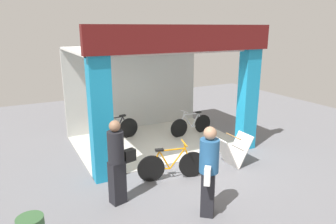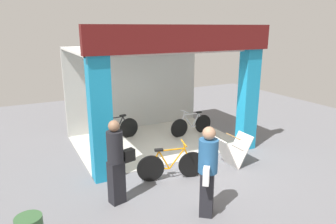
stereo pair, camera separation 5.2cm
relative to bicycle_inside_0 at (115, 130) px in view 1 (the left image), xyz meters
The scene contains 8 objects.
ground_plane 2.57m from the bicycle_inside_0, 64.67° to the right, with size 17.39×17.39×0.00m, color slate.
shop_facade 1.97m from the bicycle_inside_0, 31.15° to the right, with size 4.89×3.61×3.48m.
bicycle_inside_0 is the anchor object (origin of this frame).
bicycle_inside_1 2.47m from the bicycle_inside_0, 14.48° to the right, with size 1.55×0.43×0.85m.
bicycle_parked_0 3.05m from the bicycle_inside_0, 83.08° to the right, with size 1.56×0.51×0.88m.
sandwich_board_sign 3.73m from the bicycle_inside_0, 56.15° to the right, with size 0.88×0.56×0.81m.
pedestrian_0 4.61m from the bicycle_inside_0, 86.15° to the right, with size 0.53×0.58×1.73m.
pedestrian_1 3.60m from the bicycle_inside_0, 107.02° to the right, with size 0.62×0.38×1.73m.
Camera 1 is at (-3.83, -6.50, 3.43)m, focal length 33.13 mm.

